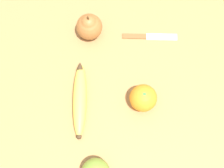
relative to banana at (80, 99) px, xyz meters
name	(u,v)px	position (x,y,z in m)	size (l,w,h in m)	color
ground_plane	(132,96)	(-0.09, 0.12, -0.02)	(3.00, 3.00, 0.00)	#A87A47
banana	(80,99)	(0.00, 0.00, 0.00)	(0.21, 0.14, 0.04)	#DBCC4C
orange	(143,99)	(-0.08, 0.16, 0.02)	(0.08, 0.08, 0.08)	orange
pear	(89,26)	(-0.20, -0.09, 0.02)	(0.08, 0.08, 0.10)	#A36633
paring_knife	(148,36)	(-0.28, 0.08, -0.02)	(0.10, 0.16, 0.01)	silver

